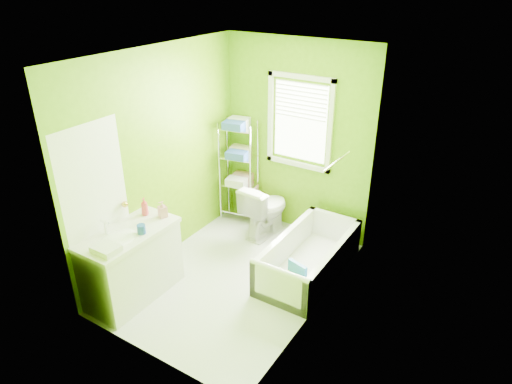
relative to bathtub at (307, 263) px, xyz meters
The scene contains 9 objects.
ground 0.87m from the bathtub, 143.97° to the right, with size 2.90×2.90×0.00m, color silver.
room_envelope 1.63m from the bathtub, 143.97° to the right, with size 2.14×2.94×2.62m.
window 1.84m from the bathtub, 124.93° to the left, with size 0.92×0.05×1.22m.
door 2.44m from the bathtub, 139.06° to the right, with size 0.09×0.80×2.00m.
right_wall_decor 1.32m from the bathtub, 56.80° to the right, with size 0.04×1.48×1.17m.
bathtub is the anchor object (origin of this frame).
toilet 1.08m from the bathtub, 149.56° to the left, with size 0.42×0.74×0.76m, color white.
vanity 2.04m from the bathtub, 136.92° to the right, with size 0.56×1.09×1.03m.
wire_shelf_unit 1.80m from the bathtub, 153.49° to the left, with size 0.54×0.45×1.50m.
Camera 1 is at (2.58, -3.65, 3.34)m, focal length 32.00 mm.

